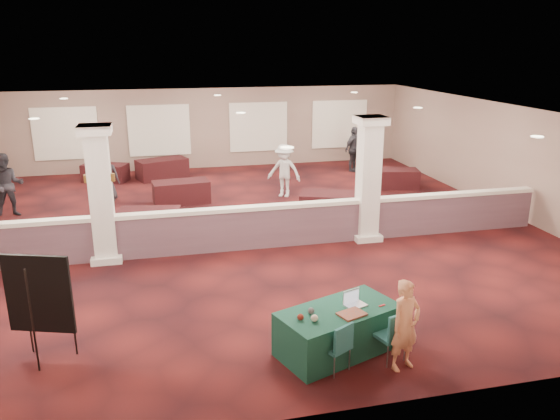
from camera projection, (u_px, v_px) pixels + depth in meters
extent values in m
plane|color=#4B1312|center=(243.00, 229.00, 15.06)|extent=(16.00, 16.00, 0.00)
cube|color=#886A5E|center=(210.00, 128.00, 22.03)|extent=(16.00, 0.04, 3.20)
cube|color=#886A5E|center=(341.00, 308.00, 7.15)|extent=(16.00, 0.04, 3.20)
cube|color=#886A5E|center=(506.00, 159.00, 16.33)|extent=(0.04, 16.00, 3.20)
cube|color=white|center=(241.00, 112.00, 14.12)|extent=(16.00, 16.00, 0.02)
cube|color=brown|center=(253.00, 229.00, 13.52)|extent=(15.60, 0.20, 1.00)
cube|color=white|center=(252.00, 208.00, 13.36)|extent=(15.60, 0.28, 0.10)
cube|color=white|center=(101.00, 195.00, 12.43)|extent=(0.50, 0.50, 3.20)
cube|color=white|center=(107.00, 257.00, 12.88)|extent=(0.70, 0.70, 0.16)
cube|color=white|center=(95.00, 129.00, 11.99)|extent=(0.72, 0.72, 0.20)
cube|color=white|center=(368.00, 179.00, 13.85)|extent=(0.50, 0.50, 3.20)
cube|color=white|center=(365.00, 236.00, 14.30)|extent=(0.70, 0.70, 0.16)
cube|color=white|center=(371.00, 120.00, 13.41)|extent=(0.72, 0.72, 0.20)
cylinder|color=brown|center=(86.00, 179.00, 12.25)|extent=(0.12, 0.12, 0.18)
cylinder|color=white|center=(86.00, 179.00, 12.25)|extent=(0.09, 0.09, 0.10)
cylinder|color=brown|center=(112.00, 177.00, 12.37)|extent=(0.12, 0.12, 0.18)
cylinder|color=white|center=(112.00, 177.00, 12.37)|extent=(0.09, 0.09, 0.10)
cube|color=#103C2F|center=(338.00, 330.00, 9.01)|extent=(2.20, 1.62, 0.76)
cube|color=#1F5C5A|center=(389.00, 335.00, 8.76)|extent=(0.57, 0.57, 0.06)
cube|color=#1F5C5A|center=(399.00, 327.00, 8.52)|extent=(0.42, 0.18, 0.43)
cylinder|color=gray|center=(387.00, 356.00, 8.59)|extent=(0.03, 0.03, 0.41)
cylinder|color=gray|center=(405.00, 349.00, 8.77)|extent=(0.03, 0.03, 0.41)
cylinder|color=gray|center=(372.00, 346.00, 8.89)|extent=(0.03, 0.03, 0.41)
cylinder|color=gray|center=(389.00, 339.00, 9.07)|extent=(0.03, 0.03, 0.41)
cube|color=#1F5C5A|center=(334.00, 346.00, 8.49)|extent=(0.57, 0.57, 0.05)
cube|color=#1F5C5A|center=(344.00, 338.00, 8.28)|extent=(0.38, 0.23, 0.40)
cylinder|color=gray|center=(334.00, 367.00, 8.32)|extent=(0.03, 0.03, 0.38)
cylinder|color=gray|center=(349.00, 359.00, 8.54)|extent=(0.03, 0.03, 0.38)
cylinder|color=gray|center=(318.00, 358.00, 8.57)|extent=(0.03, 0.03, 0.38)
cylinder|color=gray|center=(333.00, 350.00, 8.78)|extent=(0.03, 0.03, 0.38)
cube|color=black|center=(39.00, 294.00, 8.48)|extent=(1.04, 0.40, 1.30)
cylinder|color=black|center=(27.00, 305.00, 8.83)|extent=(0.04, 0.04, 1.73)
cylinder|color=black|center=(71.00, 307.00, 8.76)|extent=(0.04, 0.04, 1.73)
cylinder|color=black|center=(32.00, 321.00, 8.32)|extent=(0.04, 0.04, 1.73)
imported|color=#FEA16E|center=(405.00, 325.00, 8.44)|extent=(0.62, 0.51, 1.49)
cube|color=black|center=(150.00, 221.00, 14.70)|extent=(1.74, 1.11, 0.65)
cube|color=black|center=(181.00, 192.00, 17.42)|extent=(1.83, 1.04, 0.71)
cube|color=black|center=(333.00, 206.00, 15.81)|extent=(2.12, 1.58, 0.77)
cube|color=black|center=(105.00, 173.00, 20.13)|extent=(1.77, 1.33, 0.64)
cube|color=black|center=(162.00, 169.00, 20.56)|extent=(2.02, 1.49, 0.74)
cube|color=black|center=(395.00, 179.00, 19.24)|extent=(1.77, 1.17, 0.66)
imported|color=black|center=(7.00, 185.00, 15.90)|extent=(0.96, 0.61, 1.88)
imported|color=silver|center=(284.00, 171.00, 18.01)|extent=(1.22, 1.04, 1.75)
imported|color=black|center=(354.00, 149.00, 21.57)|extent=(1.13, 1.01, 1.77)
imported|color=black|center=(106.00, 176.00, 17.50)|extent=(0.83, 0.46, 1.65)
cube|color=silver|center=(356.00, 305.00, 9.02)|extent=(0.41, 0.34, 0.02)
cube|color=silver|center=(351.00, 296.00, 9.08)|extent=(0.33, 0.13, 0.23)
cube|color=silver|center=(351.00, 297.00, 9.08)|extent=(0.30, 0.11, 0.20)
cube|color=#AC3D1B|center=(352.00, 314.00, 8.71)|extent=(0.50, 0.44, 0.03)
sphere|color=beige|center=(315.00, 318.00, 8.50)|extent=(0.11, 0.11, 0.11)
sphere|color=#5D1512|center=(300.00, 317.00, 8.54)|extent=(0.10, 0.10, 0.10)
sphere|color=#444449|center=(311.00, 311.00, 8.74)|extent=(0.11, 0.11, 0.11)
cube|color=#B51318|center=(382.00, 305.00, 9.02)|extent=(0.13, 0.07, 0.01)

